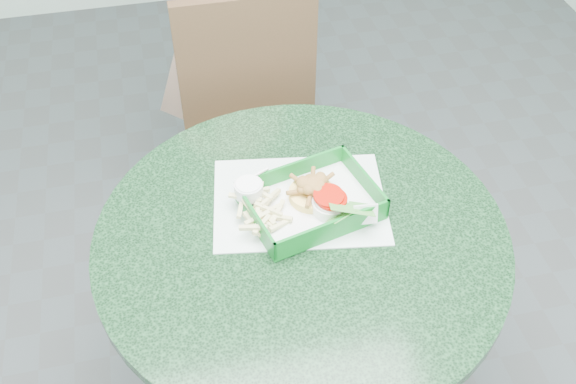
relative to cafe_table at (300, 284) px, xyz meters
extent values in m
cylinder|color=black|center=(0.00, 0.00, -0.20)|extent=(0.09, 0.09, 0.70)
cylinder|color=#203B2F|center=(0.00, 0.00, 0.15)|extent=(0.94, 0.94, 0.03)
cube|color=#452311|center=(0.01, 0.58, -0.13)|extent=(0.44, 0.44, 0.04)
cube|color=#452311|center=(0.01, 0.78, 0.12)|extent=(0.44, 0.04, 0.46)
cube|color=#452311|center=(-0.17, 0.40, -0.37)|extent=(0.04, 0.04, 0.43)
cube|color=#452311|center=(0.20, 0.40, -0.37)|extent=(0.04, 0.04, 0.43)
cube|color=#452311|center=(-0.17, 0.77, -0.37)|extent=(0.04, 0.04, 0.43)
cube|color=#452311|center=(0.20, 0.77, -0.37)|extent=(0.04, 0.04, 0.43)
imported|color=#DF9F8B|center=(-0.02, 0.94, 0.24)|extent=(0.70, 0.58, 1.65)
cube|color=silver|center=(0.02, 0.10, 0.17)|extent=(0.44, 0.36, 0.00)
cube|color=#0B671E|center=(0.04, 0.06, 0.18)|extent=(0.29, 0.21, 0.01)
cube|color=white|center=(0.04, 0.06, 0.18)|extent=(0.28, 0.20, 0.00)
cube|color=#0B671E|center=(0.04, 0.17, 0.21)|extent=(0.29, 0.01, 0.05)
cube|color=#0B671E|center=(0.04, -0.04, 0.21)|extent=(0.29, 0.01, 0.05)
cube|color=#0B671E|center=(0.18, 0.06, 0.21)|extent=(0.01, 0.21, 0.05)
cube|color=#0B671E|center=(-0.10, 0.06, 0.21)|extent=(0.01, 0.21, 0.05)
cylinder|color=#EFC15C|center=(0.05, 0.08, 0.20)|extent=(0.11, 0.11, 0.02)
cylinder|color=silver|center=(-0.08, 0.14, 0.22)|extent=(0.07, 0.07, 0.03)
cylinder|color=white|center=(-0.08, 0.14, 0.24)|extent=(0.06, 0.06, 0.00)
cylinder|color=white|center=(0.07, 0.03, 0.20)|extent=(0.08, 0.08, 0.03)
torus|color=beige|center=(0.07, 0.03, 0.22)|extent=(0.08, 0.08, 0.01)
cylinder|color=#B00D01|center=(0.07, 0.03, 0.23)|extent=(0.07, 0.07, 0.01)
camera|label=1|loc=(-0.25, -0.97, 1.32)|focal=42.00mm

